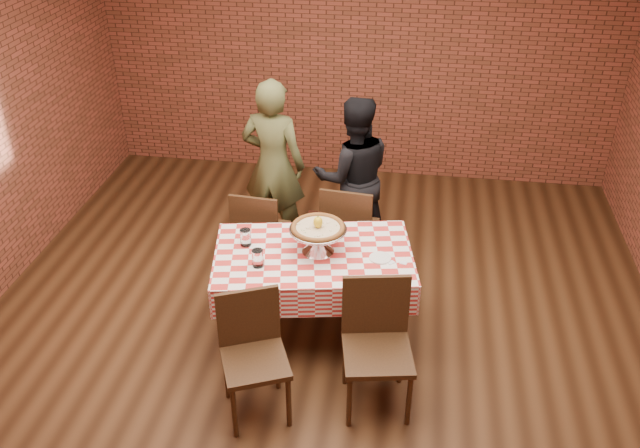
{
  "coord_description": "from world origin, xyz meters",
  "views": [
    {
      "loc": [
        0.63,
        -3.98,
        3.54
      ],
      "look_at": [
        0.0,
        0.24,
        0.93
      ],
      "focal_mm": 37.86,
      "sensor_mm": 36.0,
      "label": 1
    }
  ],
  "objects_px": {
    "chair_far_right": "(350,228)",
    "water_glass_left": "(258,258)",
    "table": "(314,294)",
    "pizza_stand": "(318,240)",
    "water_glass_right": "(246,237)",
    "chair_near_right": "(378,352)",
    "diner_black": "(353,177)",
    "chair_near_left": "(255,362)",
    "chair_far_left": "(262,232)",
    "diner_olive": "(273,165)",
    "pizza": "(318,228)",
    "condiment_caddy": "(314,221)"
  },
  "relations": [
    {
      "from": "chair_far_right",
      "to": "water_glass_left",
      "type": "bearing_deg",
      "value": 69.17
    },
    {
      "from": "table",
      "to": "pizza_stand",
      "type": "bearing_deg",
      "value": 51.79
    },
    {
      "from": "water_glass_right",
      "to": "chair_near_right",
      "type": "xyz_separation_m",
      "value": [
        1.06,
        -0.72,
        -0.35
      ]
    },
    {
      "from": "diner_black",
      "to": "chair_near_left",
      "type": "bearing_deg",
      "value": 64.14
    },
    {
      "from": "chair_far_left",
      "to": "diner_black",
      "type": "distance_m",
      "value": 0.97
    },
    {
      "from": "table",
      "to": "chair_near_left",
      "type": "height_order",
      "value": "chair_near_left"
    },
    {
      "from": "chair_far_left",
      "to": "diner_olive",
      "type": "distance_m",
      "value": 0.68
    },
    {
      "from": "water_glass_left",
      "to": "diner_olive",
      "type": "xyz_separation_m",
      "value": [
        -0.2,
        1.51,
        -0.01
      ]
    },
    {
      "from": "pizza_stand",
      "to": "chair_near_right",
      "type": "relative_size",
      "value": 0.46
    },
    {
      "from": "table",
      "to": "chair_far_left",
      "type": "bearing_deg",
      "value": 128.43
    },
    {
      "from": "table",
      "to": "chair_near_right",
      "type": "xyz_separation_m",
      "value": [
        0.54,
        -0.68,
        0.09
      ]
    },
    {
      "from": "pizza",
      "to": "diner_olive",
      "type": "relative_size",
      "value": 0.24
    },
    {
      "from": "chair_near_left",
      "to": "condiment_caddy",
      "type": "bearing_deg",
      "value": 56.9
    },
    {
      "from": "pizza_stand",
      "to": "chair_far_left",
      "type": "xyz_separation_m",
      "value": [
        -0.59,
        0.68,
        -0.41
      ]
    },
    {
      "from": "pizza_stand",
      "to": "chair_far_right",
      "type": "height_order",
      "value": "pizza_stand"
    },
    {
      "from": "chair_far_right",
      "to": "diner_black",
      "type": "bearing_deg",
      "value": -80.49
    },
    {
      "from": "table",
      "to": "diner_olive",
      "type": "distance_m",
      "value": 1.48
    },
    {
      "from": "chair_near_left",
      "to": "water_glass_left",
      "type": "bearing_deg",
      "value": 76.66
    },
    {
      "from": "water_glass_left",
      "to": "diner_olive",
      "type": "height_order",
      "value": "diner_olive"
    },
    {
      "from": "condiment_caddy",
      "to": "chair_near_left",
      "type": "distance_m",
      "value": 1.28
    },
    {
      "from": "water_glass_right",
      "to": "chair_far_right",
      "type": "height_order",
      "value": "chair_far_right"
    },
    {
      "from": "diner_black",
      "to": "chair_near_right",
      "type": "bearing_deg",
      "value": 85.94
    },
    {
      "from": "pizza_stand",
      "to": "diner_olive",
      "type": "relative_size",
      "value": 0.27
    },
    {
      "from": "pizza",
      "to": "diner_olive",
      "type": "bearing_deg",
      "value": 115.61
    },
    {
      "from": "chair_far_right",
      "to": "water_glass_right",
      "type": "bearing_deg",
      "value": 55.82
    },
    {
      "from": "pizza",
      "to": "condiment_caddy",
      "type": "xyz_separation_m",
      "value": [
        -0.07,
        0.29,
        -0.13
      ]
    },
    {
      "from": "pizza",
      "to": "chair_near_left",
      "type": "distance_m",
      "value": 1.08
    },
    {
      "from": "table",
      "to": "water_glass_left",
      "type": "xyz_separation_m",
      "value": [
        -0.37,
        -0.22,
        0.45
      ]
    },
    {
      "from": "table",
      "to": "diner_black",
      "type": "bearing_deg",
      "value": 82.85
    },
    {
      "from": "water_glass_left",
      "to": "diner_black",
      "type": "xyz_separation_m",
      "value": [
        0.53,
        1.5,
        -0.07
      ]
    },
    {
      "from": "water_glass_right",
      "to": "diner_black",
      "type": "relative_size",
      "value": 0.09
    },
    {
      "from": "chair_near_right",
      "to": "chair_far_right",
      "type": "bearing_deg",
      "value": 92.45
    },
    {
      "from": "condiment_caddy",
      "to": "chair_far_right",
      "type": "distance_m",
      "value": 0.69
    },
    {
      "from": "pizza",
      "to": "chair_far_right",
      "type": "bearing_deg",
      "value": 79.37
    },
    {
      "from": "condiment_caddy",
      "to": "chair_far_right",
      "type": "bearing_deg",
      "value": 73.96
    },
    {
      "from": "water_glass_left",
      "to": "diner_black",
      "type": "relative_size",
      "value": 0.09
    },
    {
      "from": "table",
      "to": "water_glass_left",
      "type": "distance_m",
      "value": 0.62
    },
    {
      "from": "pizza",
      "to": "chair_near_right",
      "type": "distance_m",
      "value": 1.01
    },
    {
      "from": "water_glass_right",
      "to": "diner_olive",
      "type": "xyz_separation_m",
      "value": [
        -0.05,
        1.25,
        -0.01
      ]
    },
    {
      "from": "water_glass_left",
      "to": "chair_near_left",
      "type": "xyz_separation_m",
      "value": [
        0.12,
        -0.66,
        -0.37
      ]
    },
    {
      "from": "water_glass_left",
      "to": "chair_near_left",
      "type": "distance_m",
      "value": 0.76
    },
    {
      "from": "pizza_stand",
      "to": "pizza",
      "type": "xyz_separation_m",
      "value": [
        0.0,
        0.0,
        0.1
      ]
    },
    {
      "from": "water_glass_left",
      "to": "condiment_caddy",
      "type": "xyz_separation_m",
      "value": [
        0.32,
        0.55,
        0.01
      ]
    },
    {
      "from": "water_glass_left",
      "to": "water_glass_right",
      "type": "relative_size",
      "value": 1.0
    },
    {
      "from": "chair_near_right",
      "to": "chair_far_right",
      "type": "height_order",
      "value": "chair_near_right"
    },
    {
      "from": "chair_near_right",
      "to": "diner_olive",
      "type": "distance_m",
      "value": 2.29
    },
    {
      "from": "diner_black",
      "to": "water_glass_right",
      "type": "bearing_deg",
      "value": 46.28
    },
    {
      "from": "pizza_stand",
      "to": "diner_black",
      "type": "relative_size",
      "value": 0.29
    },
    {
      "from": "diner_olive",
      "to": "chair_far_right",
      "type": "bearing_deg",
      "value": 158.59
    },
    {
      "from": "table",
      "to": "diner_black",
      "type": "height_order",
      "value": "diner_black"
    }
  ]
}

